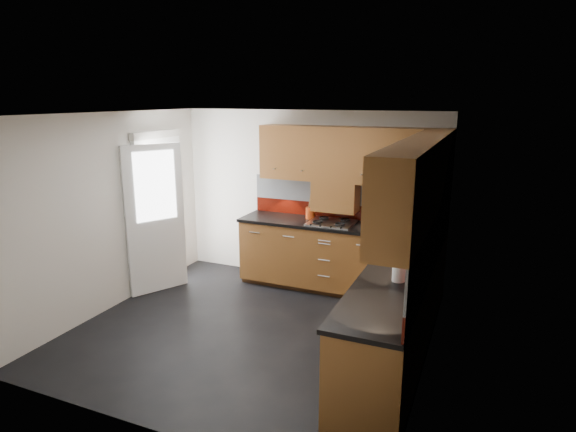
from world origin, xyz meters
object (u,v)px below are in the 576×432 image
at_px(utensil_pot, 310,212).
at_px(toaster, 415,222).
at_px(gas_hob, 331,222).
at_px(food_processor, 413,229).

distance_m(utensil_pot, toaster, 1.41).
bearing_deg(gas_hob, toaster, 7.22).
xyz_separation_m(gas_hob, food_processor, (1.12, -0.39, 0.13)).
bearing_deg(food_processor, utensil_pot, 159.97).
bearing_deg(toaster, food_processor, -83.03).
distance_m(utensil_pot, food_processor, 1.56).
bearing_deg(utensil_pot, gas_hob, -22.72).
height_order(gas_hob, food_processor, food_processor).
relative_size(utensil_pot, food_processor, 1.46).
relative_size(utensil_pot, toaster, 1.58).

